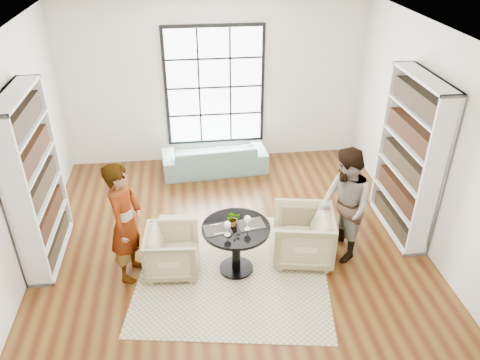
{
  "coord_description": "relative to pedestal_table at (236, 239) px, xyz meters",
  "views": [
    {
      "loc": [
        -0.53,
        -5.22,
        4.3
      ],
      "look_at": [
        0.15,
        0.4,
        0.96
      ],
      "focal_mm": 35.0,
      "sensor_mm": 36.0,
      "label": 1
    }
  ],
  "objects": [
    {
      "name": "ground",
      "position": [
        -0.01,
        0.36,
        -0.52
      ],
      "size": [
        6.0,
        6.0,
        0.0
      ],
      "primitive_type": "plane",
      "color": "#5A3B15"
    },
    {
      "name": "room_shell",
      "position": [
        -0.01,
        0.9,
        0.74
      ],
      "size": [
        6.0,
        6.01,
        6.0
      ],
      "color": "silver",
      "rests_on": "ground"
    },
    {
      "name": "rug",
      "position": [
        -0.04,
        0.0,
        -0.51
      ],
      "size": [
        2.88,
        2.88,
        0.01
      ],
      "primitive_type": "cube",
      "rotation": [
        0.0,
        0.0,
        -0.16
      ],
      "color": "#B8AD8A",
      "rests_on": "ground"
    },
    {
      "name": "pedestal_table",
      "position": [
        0.0,
        0.0,
        0.0
      ],
      "size": [
        0.9,
        0.9,
        0.72
      ],
      "rotation": [
        0.0,
        0.0,
        0.17
      ],
      "color": "black",
      "rests_on": "ground"
    },
    {
      "name": "sofa",
      "position": [
        -0.08,
        2.81,
        -0.24
      ],
      "size": [
        1.95,
        0.88,
        0.56
      ],
      "primitive_type": "imported",
      "rotation": [
        0.0,
        0.0,
        3.21
      ],
      "color": "slate",
      "rests_on": "ground"
    },
    {
      "name": "armchair_left",
      "position": [
        -0.85,
        0.1,
        -0.2
      ],
      "size": [
        0.75,
        0.73,
        0.64
      ],
      "primitive_type": "imported",
      "rotation": [
        0.0,
        0.0,
        1.5
      ],
      "color": "tan",
      "rests_on": "ground"
    },
    {
      "name": "armchair_right",
      "position": [
        0.94,
        0.15,
        -0.15
      ],
      "size": [
        0.95,
        0.93,
        0.75
      ],
      "primitive_type": "imported",
      "rotation": [
        0.0,
        0.0,
        -1.75
      ],
      "color": "tan",
      "rests_on": "ground"
    },
    {
      "name": "person_left",
      "position": [
        -1.4,
        0.1,
        0.32
      ],
      "size": [
        0.55,
        0.7,
        1.68
      ],
      "primitive_type": "imported",
      "rotation": [
        0.0,
        0.0,
        1.3
      ],
      "color": "gray",
      "rests_on": "ground"
    },
    {
      "name": "person_right",
      "position": [
        1.49,
        0.15,
        0.3
      ],
      "size": [
        0.69,
        0.85,
        1.64
      ],
      "primitive_type": "imported",
      "rotation": [
        0.0,
        0.0,
        -1.49
      ],
      "color": "gray",
      "rests_on": "ground"
    },
    {
      "name": "placemat_left",
      "position": [
        -0.24,
        -0.03,
        0.2
      ],
      "size": [
        0.38,
        0.31,
        0.01
      ],
      "primitive_type": "cube",
      "rotation": [
        0.0,
        0.0,
        0.17
      ],
      "color": "#272522",
      "rests_on": "pedestal_table"
    },
    {
      "name": "placemat_right",
      "position": [
        0.2,
        0.03,
        0.2
      ],
      "size": [
        0.38,
        0.31,
        0.01
      ],
      "primitive_type": "cube",
      "rotation": [
        0.0,
        0.0,
        0.17
      ],
      "color": "#272522",
      "rests_on": "pedestal_table"
    },
    {
      "name": "cutlery_left",
      "position": [
        -0.24,
        -0.03,
        0.21
      ],
      "size": [
        0.17,
        0.24,
        0.01
      ],
      "primitive_type": null,
      "rotation": [
        0.0,
        0.0,
        0.17
      ],
      "color": "silver",
      "rests_on": "placemat_left"
    },
    {
      "name": "cutlery_right",
      "position": [
        0.2,
        0.03,
        0.21
      ],
      "size": [
        0.17,
        0.24,
        0.01
      ],
      "primitive_type": null,
      "rotation": [
        0.0,
        0.0,
        0.17
      ],
      "color": "silver",
      "rests_on": "placemat_right"
    },
    {
      "name": "wine_glass_left",
      "position": [
        -0.13,
        -0.16,
        0.34
      ],
      "size": [
        0.09,
        0.09,
        0.21
      ],
      "color": "silver",
      "rests_on": "pedestal_table"
    },
    {
      "name": "wine_glass_right",
      "position": [
        0.14,
        -0.07,
        0.35
      ],
      "size": [
        0.1,
        0.1,
        0.21
      ],
      "color": "silver",
      "rests_on": "pedestal_table"
    },
    {
      "name": "flower_centerpiece",
      "position": [
        -0.03,
        0.05,
        0.3
      ],
      "size": [
        0.21,
        0.19,
        0.21
      ],
      "primitive_type": "imported",
      "rotation": [
        0.0,
        0.0,
        0.15
      ],
      "color": "gray",
      "rests_on": "pedestal_table"
    }
  ]
}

